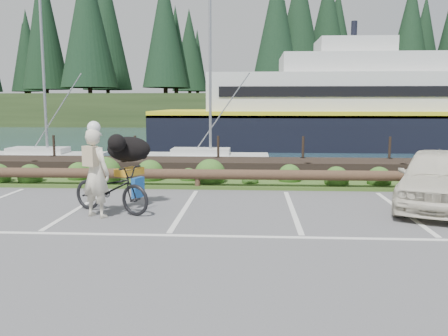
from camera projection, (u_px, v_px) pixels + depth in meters
The scene contains 8 objects.
ground at pixel (171, 230), 9.60m from camera, with size 72.00×72.00×0.00m, color #515153.
harbor_backdrop at pixel (246, 117), 87.21m from camera, with size 170.00×160.00×30.00m.
vegetation_strip at pixel (200, 183), 14.83m from camera, with size 34.00×1.60×0.10m, color #3D5B21.
log_rail at pixel (198, 189), 14.15m from camera, with size 32.00×0.30×0.60m, color #443021, non-canonical shape.
bicycle at pixel (111, 189), 11.07m from camera, with size 0.75×2.14×1.13m, color black.
cyclist at pixel (96, 173), 10.57m from camera, with size 0.73×0.48×2.00m, color beige.
dog at pixel (129, 149), 11.56m from camera, with size 1.07×0.52×0.62m, color black.
parked_car at pixel (438, 178), 11.54m from camera, with size 1.74×4.32×1.47m, color silver.
Camera 1 is at (1.63, -9.25, 2.56)m, focal length 38.00 mm.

